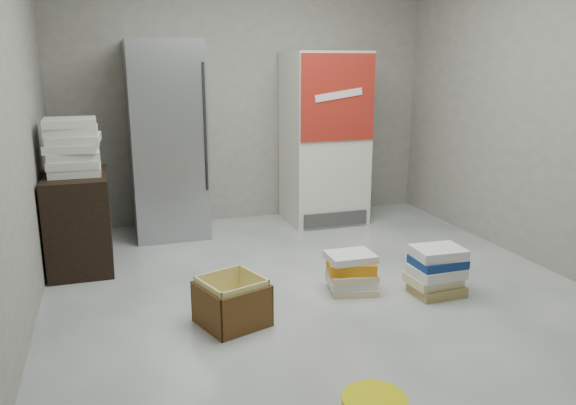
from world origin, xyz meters
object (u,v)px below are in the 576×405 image
at_px(wood_shelf, 79,221).
at_px(phonebook_stack_main, 436,271).
at_px(steel_fridge, 167,140).
at_px(coke_cooler, 324,138).
at_px(cardboard_box, 232,305).

bearing_deg(wood_shelf, phonebook_stack_main, -29.52).
distance_m(wood_shelf, phonebook_stack_main, 2.93).
bearing_deg(phonebook_stack_main, wood_shelf, 144.54).
relative_size(steel_fridge, coke_cooler, 1.06).
xyz_separation_m(phonebook_stack_main, cardboard_box, (-1.56, -0.01, -0.05)).
distance_m(coke_cooler, cardboard_box, 2.75).
xyz_separation_m(coke_cooler, phonebook_stack_main, (0.06, -2.16, -0.72)).
xyz_separation_m(wood_shelf, cardboard_box, (0.98, -1.45, -0.27)).
height_order(coke_cooler, phonebook_stack_main, coke_cooler).
bearing_deg(steel_fridge, cardboard_box, -85.99).
bearing_deg(cardboard_box, phonebook_stack_main, -18.69).
bearing_deg(cardboard_box, coke_cooler, 36.31).
distance_m(steel_fridge, cardboard_box, 2.33).
xyz_separation_m(coke_cooler, wood_shelf, (-2.48, -0.72, -0.50)).
relative_size(phonebook_stack_main, cardboard_box, 0.77).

